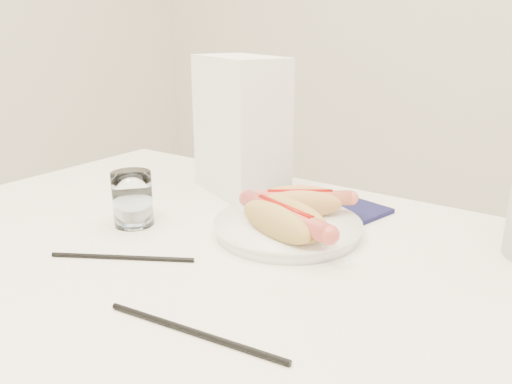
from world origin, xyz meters
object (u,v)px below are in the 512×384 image
Objects in this scene: table at (221,282)px; napkin_box at (241,127)px; hotdog_right at (285,220)px; plate at (287,229)px; water_glass at (133,199)px; hotdog_left at (300,202)px.

napkin_box is at bearing 120.27° from table.
napkin_box reaches higher than hotdog_right.
napkin_box is at bearing 158.57° from hotdog_right.
plate is 2.51× the size of water_glass.
plate is at bearing -10.86° from napkin_box.
water_glass is at bearing -146.80° from hotdog_right.
plate is at bearing 25.62° from water_glass.
plate is at bearing 134.37° from hotdog_right.
table is at bearing -117.53° from plate.
plate is at bearing 62.47° from table.
plate is 0.86× the size of napkin_box.
hotdog_right is (0.08, 0.06, 0.10)m from table.
table is 4.36× the size of napkin_box.
hotdog_left is at bearing 96.83° from plate.
table is 0.22m from water_glass.
napkin_box is (-0.22, 0.18, 0.09)m from hotdog_right.
hotdog_right is 0.71× the size of napkin_box.
napkin_box is at bearing 145.20° from plate.
water_glass is 0.27m from napkin_box.
napkin_box is (-0.19, 0.09, 0.10)m from hotdog_left.
table is 0.19m from hotdog_left.
table is 12.69× the size of water_glass.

